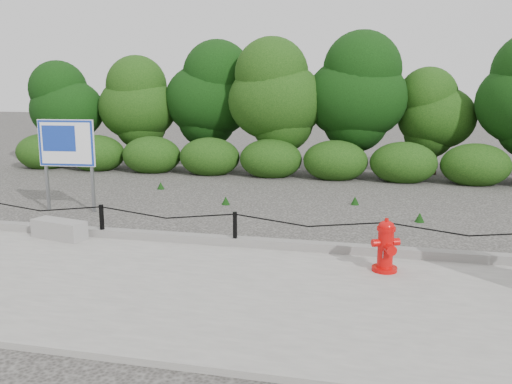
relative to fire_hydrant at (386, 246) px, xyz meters
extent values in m
plane|color=#2D2B28|center=(-2.50, 0.73, -0.46)|extent=(90.00, 90.00, 0.00)
cube|color=gray|center=(-2.50, -1.27, -0.42)|extent=(14.00, 4.00, 0.08)
cube|color=slate|center=(-2.50, 0.78, -0.31)|extent=(14.00, 0.22, 0.14)
cube|color=black|center=(-5.00, 0.73, -0.08)|extent=(0.06, 0.06, 0.60)
cube|color=black|center=(-2.50, 0.73, -0.08)|extent=(0.06, 0.06, 0.60)
cube|color=black|center=(0.00, 0.73, -0.08)|extent=(0.06, 0.06, 0.60)
cylinder|color=black|center=(-6.25, 0.73, 0.14)|extent=(2.50, 0.02, 0.02)
cylinder|color=black|center=(-3.75, 0.73, 0.14)|extent=(2.50, 0.02, 0.02)
cylinder|color=black|center=(-1.25, 0.73, 0.14)|extent=(2.50, 0.02, 0.02)
cylinder|color=black|center=(1.25, 0.73, 0.14)|extent=(2.50, 0.02, 0.02)
cylinder|color=black|center=(-11.00, 9.33, 0.43)|extent=(0.18, 0.18, 1.78)
ellipsoid|color=#144410|center=(-11.00, 9.33, 1.68)|extent=(2.64, 2.28, 2.85)
cylinder|color=black|center=(-8.50, 9.73, 0.47)|extent=(0.18, 0.18, 1.86)
ellipsoid|color=#144410|center=(-8.50, 9.73, 1.77)|extent=(2.76, 2.39, 2.98)
cylinder|color=black|center=(-6.00, 10.13, 0.59)|extent=(0.18, 0.18, 2.11)
ellipsoid|color=#144410|center=(-6.00, 10.13, 2.07)|extent=(3.12, 2.70, 3.38)
cylinder|color=black|center=(-3.50, 9.33, 0.59)|extent=(0.18, 0.18, 2.10)
ellipsoid|color=#144410|center=(-3.50, 9.33, 2.06)|extent=(3.11, 2.69, 3.36)
cylinder|color=black|center=(-1.00, 9.73, 0.63)|extent=(0.18, 0.18, 2.19)
ellipsoid|color=#144410|center=(-1.00, 9.73, 2.16)|extent=(3.24, 2.80, 3.50)
cylinder|color=black|center=(1.50, 10.13, 0.36)|extent=(0.18, 0.18, 1.64)
ellipsoid|color=#144410|center=(1.50, 10.13, 1.51)|extent=(2.43, 2.10, 2.63)
cylinder|color=#C70807|center=(0.00, 0.01, -0.35)|extent=(0.49, 0.49, 0.06)
cylinder|color=#C70807|center=(0.00, 0.01, -0.04)|extent=(0.30, 0.30, 0.56)
cylinder|color=#C70807|center=(0.00, 0.01, 0.26)|extent=(0.36, 0.36, 0.05)
ellipsoid|color=#C70807|center=(0.00, 0.01, 0.29)|extent=(0.31, 0.31, 0.18)
cylinder|color=#C70807|center=(0.00, 0.01, 0.39)|extent=(0.08, 0.08, 0.05)
cylinder|color=#C70807|center=(-0.15, -0.05, 0.05)|extent=(0.14, 0.15, 0.11)
cylinder|color=#C70807|center=(0.14, 0.07, 0.05)|extent=(0.14, 0.15, 0.11)
cylinder|color=#C70807|center=(0.06, -0.14, -0.01)|extent=(0.19, 0.18, 0.16)
cylinder|color=slate|center=(-0.03, -0.13, -0.09)|extent=(0.01, 0.05, 0.12)
cube|color=gray|center=(-5.71, 0.48, -0.22)|extent=(1.09, 0.58, 0.33)
cube|color=slate|center=(-7.43, 2.72, 0.57)|extent=(0.07, 0.07, 2.06)
cube|color=slate|center=(-6.36, 2.81, 0.57)|extent=(0.07, 0.07, 2.06)
cube|color=white|center=(-6.89, 2.72, 1.08)|extent=(1.29, 0.16, 1.03)
cube|color=#15349E|center=(-6.89, 2.70, 1.08)|extent=(1.26, 0.12, 1.00)
cube|color=#15349E|center=(-7.04, 2.68, 1.19)|extent=(0.77, 0.07, 0.57)
camera|label=1|loc=(-0.10, -7.88, 2.30)|focal=38.00mm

